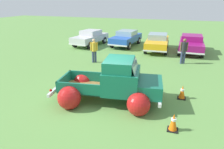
% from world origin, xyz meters
% --- Properties ---
extents(ground_plane, '(80.00, 80.00, 0.00)m').
position_xyz_m(ground_plane, '(0.00, 0.00, 0.00)').
color(ground_plane, '#609347').
extents(vintage_pickup_truck, '(4.85, 3.29, 1.96)m').
position_xyz_m(vintage_pickup_truck, '(0.38, 0.06, 0.76)').
color(vintage_pickup_truck, black).
rests_on(vintage_pickup_truck, ground).
extents(show_car_0, '(2.34, 4.48, 1.43)m').
position_xyz_m(show_car_0, '(-5.59, 10.28, 0.78)').
color(show_car_0, black).
rests_on(show_car_0, ground).
extents(show_car_1, '(2.25, 4.49, 1.43)m').
position_xyz_m(show_car_1, '(-2.27, 11.23, 0.78)').
color(show_car_1, black).
rests_on(show_car_1, ground).
extents(show_car_2, '(2.08, 4.58, 1.43)m').
position_xyz_m(show_car_2, '(0.78, 10.27, 0.78)').
color(show_car_2, black).
rests_on(show_car_2, ground).
extents(show_car_3, '(1.93, 4.44, 1.43)m').
position_xyz_m(show_car_3, '(3.54, 10.49, 0.78)').
color(show_car_3, black).
rests_on(show_car_3, ground).
extents(spectator_0, '(0.53, 0.43, 1.74)m').
position_xyz_m(spectator_0, '(2.99, 6.90, 1.00)').
color(spectator_0, navy).
rests_on(spectator_0, ground).
extents(spectator_1, '(0.49, 0.47, 1.67)m').
position_xyz_m(spectator_1, '(-2.88, 5.14, 0.95)').
color(spectator_1, navy).
rests_on(spectator_1, ground).
extents(lane_cone_0, '(0.36, 0.36, 0.63)m').
position_xyz_m(lane_cone_0, '(3.12, 1.28, 0.31)').
color(lane_cone_0, black).
rests_on(lane_cone_0, ground).
extents(lane_cone_1, '(0.36, 0.36, 0.63)m').
position_xyz_m(lane_cone_1, '(2.91, -1.32, 0.31)').
color(lane_cone_1, black).
rests_on(lane_cone_1, ground).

